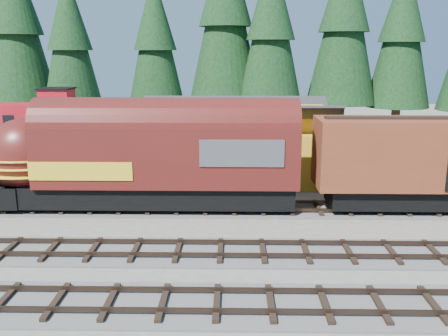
{
  "coord_description": "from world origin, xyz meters",
  "views": [
    {
      "loc": [
        -0.07,
        -21.68,
        8.32
      ],
      "look_at": [
        -0.55,
        4.0,
        2.31
      ],
      "focal_mm": 40.0,
      "sensor_mm": 36.0,
      "label": 1
    }
  ],
  "objects_px": {
    "locomotive": "(135,161)",
    "caboose": "(48,125)",
    "pickup_truck_b": "(20,163)",
    "pickup_truck_a": "(73,174)",
    "depot": "(234,136)"
  },
  "relations": [
    {
      "from": "locomotive",
      "to": "pickup_truck_a",
      "type": "distance_m",
      "value": 7.03
    },
    {
      "from": "locomotive",
      "to": "pickup_truck_a",
      "type": "xyz_separation_m",
      "value": [
        -4.89,
        4.7,
        -1.86
      ]
    },
    {
      "from": "pickup_truck_a",
      "to": "pickup_truck_b",
      "type": "bearing_deg",
      "value": 62.03
    },
    {
      "from": "pickup_truck_b",
      "to": "caboose",
      "type": "bearing_deg",
      "value": -4.19
    },
    {
      "from": "locomotive",
      "to": "depot",
      "type": "bearing_deg",
      "value": 50.93
    },
    {
      "from": "locomotive",
      "to": "pickup_truck_b",
      "type": "xyz_separation_m",
      "value": [
        -9.33,
        7.18,
        -1.73
      ]
    },
    {
      "from": "locomotive",
      "to": "pickup_truck_b",
      "type": "height_order",
      "value": "locomotive"
    },
    {
      "from": "pickup_truck_a",
      "to": "caboose",
      "type": "bearing_deg",
      "value": 29.03
    },
    {
      "from": "caboose",
      "to": "pickup_truck_a",
      "type": "xyz_separation_m",
      "value": [
        4.91,
        -9.3,
        -1.74
      ]
    },
    {
      "from": "pickup_truck_b",
      "to": "pickup_truck_a",
      "type": "bearing_deg",
      "value": -127.27
    },
    {
      "from": "locomotive",
      "to": "caboose",
      "type": "height_order",
      "value": "caboose"
    },
    {
      "from": "caboose",
      "to": "pickup_truck_a",
      "type": "distance_m",
      "value": 10.66
    },
    {
      "from": "pickup_truck_a",
      "to": "pickup_truck_b",
      "type": "xyz_separation_m",
      "value": [
        -4.44,
        2.48,
        0.13
      ]
    },
    {
      "from": "depot",
      "to": "caboose",
      "type": "xyz_separation_m",
      "value": [
        -15.07,
        7.5,
        -0.43
      ]
    },
    {
      "from": "locomotive",
      "to": "caboose",
      "type": "distance_m",
      "value": 17.09
    }
  ]
}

